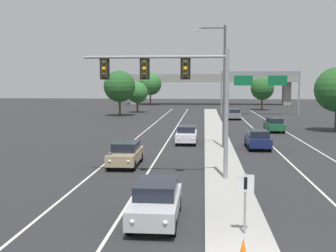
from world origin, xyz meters
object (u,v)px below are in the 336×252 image
Objects in this scene: tree_far_right_a at (262,88)px; street_lamp_median at (222,79)px; car_oncoming_white at (187,134)px; highway_sign_gantry at (260,79)px; car_receding_grey at (234,114)px; tree_far_left_b at (150,84)px; car_receding_green at (274,124)px; overhead_signal_mast at (176,83)px; tree_far_left_c at (137,92)px; car_oncoming_silver at (156,201)px; tree_far_left_a at (120,86)px; median_sign_post at (245,194)px; car_oncoming_tan at (126,153)px; traffic_cone_median_nose at (243,250)px; car_receding_navy at (258,139)px.

street_lamp_median is at bearing -101.55° from tree_far_right_a.
car_oncoming_white is 35.98m from highway_sign_gantry.
tree_far_left_b is (-17.79, 38.61, 4.37)m from car_receding_grey.
car_oncoming_white is 65.10m from tree_far_left_b.
tree_far_left_b reaches higher than car_receding_green.
overhead_signal_mast is at bearing -90.01° from car_oncoming_white.
tree_far_left_c is 25.57m from tree_far_right_a.
tree_far_left_a is at bearing 103.28° from car_oncoming_silver.
median_sign_post is (3.06, -8.63, -3.91)m from overhead_signal_mast.
car_oncoming_tan is (-3.31, 10.81, 0.00)m from car_oncoming_silver.
highway_sign_gantry is (11.05, 48.12, 0.67)m from overhead_signal_mast.
tree_far_left_a reaches higher than tree_far_left_c.
car_receding_green is at bearing 72.53° from car_oncoming_silver.
median_sign_post is 2.97× the size of traffic_cone_median_nose.
car_receding_grey is at bearing 83.82° from street_lamp_median.
highway_sign_gantry is at bearing -11.17° from tree_far_left_c.
highway_sign_gantry is (7.99, 56.75, 4.58)m from median_sign_post.
overhead_signal_mast is 0.81× the size of street_lamp_median.
tree_far_left_b is 1.18× the size of tree_far_right_a.
car_oncoming_white is 25.39m from traffic_cone_median_nose.
traffic_cone_median_nose is 59.90m from highway_sign_gantry.
car_receding_green is at bearing 79.14° from traffic_cone_median_nose.
median_sign_post is 20.60m from car_receding_navy.
car_oncoming_tan is at bearing 113.61° from traffic_cone_median_nose.
car_oncoming_white is at bearing 97.59° from median_sign_post.
street_lamp_median reaches higher than overhead_signal_mast.
car_oncoming_white is at bearing 132.80° from street_lamp_median.
median_sign_post is at bearing -77.23° from tree_far_left_c.
tree_far_left_a is at bearing -101.16° from tree_far_left_c.
median_sign_post is at bearing -70.48° from overhead_signal_mast.
car_receding_green is at bearing -95.72° from tree_far_right_a.
overhead_signal_mast is at bearing -105.10° from street_lamp_median.
tree_far_left_b reaches higher than car_oncoming_white.
car_oncoming_white is at bearing -103.51° from car_receding_grey.
overhead_signal_mast is 15.04m from car_oncoming_white.
tree_far_right_a is at bearing 81.77° from traffic_cone_median_nose.
car_oncoming_silver and car_receding_grey have the same top height.
tree_far_left_a reaches higher than car_oncoming_tan.
tree_far_left_c reaches higher than car_oncoming_white.
car_oncoming_tan is 1.00× the size of car_receding_grey.
tree_far_left_a reaches higher than car_oncoming_white.
traffic_cone_median_nose is at bearing -75.67° from overhead_signal_mast.
median_sign_post is at bearing -93.58° from car_receding_grey.
tree_far_left_c is at bearing 105.79° from car_oncoming_white.
tree_far_left_c is at bearing 168.83° from highway_sign_gantry.
highway_sign_gantry reaches higher than car_receding_grey.
street_lamp_median is at bearing -47.20° from car_oncoming_white.
street_lamp_median is 1.75× the size of tree_far_left_c.
car_oncoming_tan and car_receding_green have the same top height.
car_oncoming_white is 0.59× the size of tree_far_left_a.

